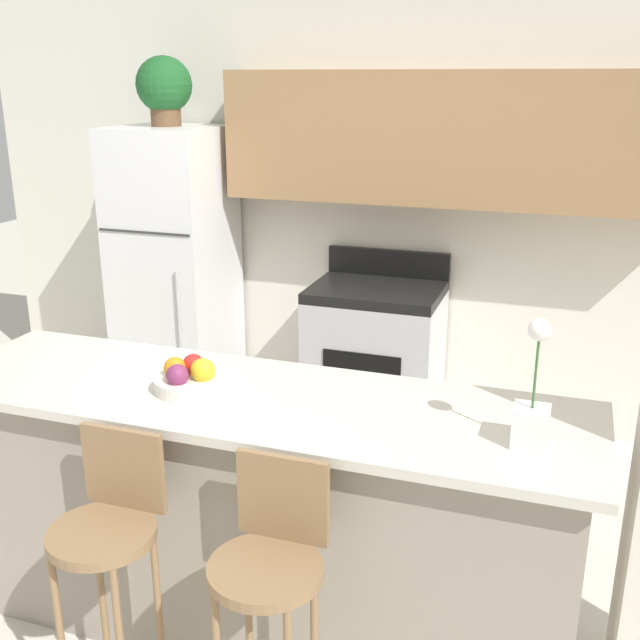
% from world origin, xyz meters
% --- Properties ---
extents(ground_plane, '(14.00, 14.00, 0.00)m').
position_xyz_m(ground_plane, '(0.00, 0.00, 0.00)').
color(ground_plane, beige).
extents(wall_back, '(5.60, 0.38, 2.55)m').
position_xyz_m(wall_back, '(0.14, 2.09, 1.47)').
color(wall_back, silver).
rests_on(wall_back, ground_plane).
extents(counter_bar, '(2.42, 0.69, 0.99)m').
position_xyz_m(counter_bar, '(0.00, 0.00, 0.50)').
color(counter_bar, gray).
rests_on(counter_bar, ground_plane).
extents(refrigerator, '(0.63, 0.68, 1.79)m').
position_xyz_m(refrigerator, '(-1.31, 1.78, 0.89)').
color(refrigerator, white).
rests_on(refrigerator, ground_plane).
extents(stove_range, '(0.75, 0.60, 1.07)m').
position_xyz_m(stove_range, '(-0.02, 1.83, 0.46)').
color(stove_range, silver).
rests_on(stove_range, ground_plane).
extents(bar_stool_left, '(0.34, 0.34, 1.01)m').
position_xyz_m(bar_stool_left, '(-0.28, -0.52, 0.67)').
color(bar_stool_left, olive).
rests_on(bar_stool_left, ground_plane).
extents(bar_stool_right, '(0.34, 0.34, 1.01)m').
position_xyz_m(bar_stool_right, '(0.28, -0.52, 0.67)').
color(bar_stool_right, olive).
rests_on(bar_stool_right, ground_plane).
extents(potted_plant_on_fridge, '(0.33, 0.33, 0.40)m').
position_xyz_m(potted_plant_on_fridge, '(-1.31, 1.78, 2.01)').
color(potted_plant_on_fridge, brown).
rests_on(potted_plant_on_fridge, refrigerator).
extents(orchid_vase, '(0.11, 0.11, 0.41)m').
position_xyz_m(orchid_vase, '(0.96, -0.07, 1.11)').
color(orchid_vase, white).
rests_on(orchid_vase, counter_bar).
extents(fruit_bowl, '(0.25, 0.25, 0.12)m').
position_xyz_m(fruit_bowl, '(-0.23, -0.03, 1.04)').
color(fruit_bowl, silver).
rests_on(fruit_bowl, counter_bar).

